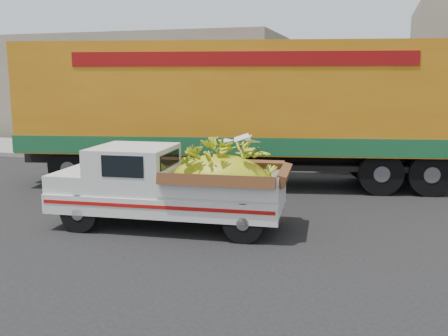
% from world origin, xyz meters
% --- Properties ---
extents(ground, '(100.00, 100.00, 0.00)m').
position_xyz_m(ground, '(0.00, 0.00, 0.00)').
color(ground, black).
rests_on(ground, ground).
extents(curb, '(60.00, 0.25, 0.15)m').
position_xyz_m(curb, '(0.00, 6.92, 0.07)').
color(curb, gray).
rests_on(curb, ground).
extents(sidewalk, '(60.00, 4.00, 0.14)m').
position_xyz_m(sidewalk, '(0.00, 9.02, 0.07)').
color(sidewalk, gray).
rests_on(sidewalk, ground).
extents(building_left, '(18.00, 6.00, 5.00)m').
position_xyz_m(building_left, '(-8.00, 14.92, 2.50)').
color(building_left, gray).
rests_on(building_left, ground).
extents(pickup_truck, '(4.60, 2.02, 1.57)m').
position_xyz_m(pickup_truck, '(2.01, 0.17, 0.84)').
color(pickup_truck, black).
rests_on(pickup_truck, ground).
extents(semi_trailer, '(12.09, 4.83, 3.80)m').
position_xyz_m(semi_trailer, '(2.07, 4.47, 2.12)').
color(semi_trailer, black).
rests_on(semi_trailer, ground).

